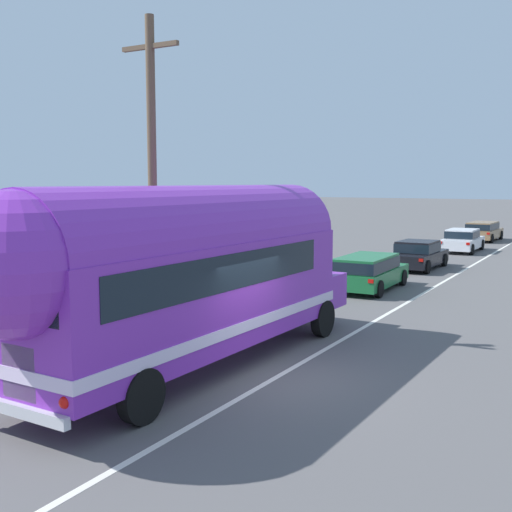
{
  "coord_description": "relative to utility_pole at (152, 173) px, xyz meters",
  "views": [
    {
      "loc": [
        6.17,
        -11.57,
        4.2
      ],
      "look_at": [
        -1.91,
        2.51,
        2.28
      ],
      "focal_mm": 44.07,
      "sensor_mm": 36.0,
      "label": 1
    }
  ],
  "objects": [
    {
      "name": "utility_pole",
      "position": [
        0.0,
        0.0,
        0.0
      ],
      "size": [
        1.8,
        0.24,
        8.5
      ],
      "color": "brown",
      "rests_on": "ground"
    },
    {
      "name": "car_second",
      "position": [
        2.52,
        16.94,
        -3.69
      ],
      "size": [
        2.02,
        4.53,
        1.37
      ],
      "color": "black",
      "rests_on": "ground"
    },
    {
      "name": "car_fourth",
      "position": [
        2.58,
        33.72,
        -3.64
      ],
      "size": [
        2.09,
        4.7,
        1.37
      ],
      "color": "olive",
      "rests_on": "ground"
    },
    {
      "name": "car_lead",
      "position": [
        2.52,
        9.91,
        -3.63
      ],
      "size": [
        2.03,
        4.61,
        1.37
      ],
      "color": "#196633",
      "rests_on": "ground"
    },
    {
      "name": "lane_markings",
      "position": [
        2.86,
        10.35,
        -4.42
      ],
      "size": [
        3.88,
        80.0,
        0.01
      ],
      "color": "silver",
      "rests_on": "ground"
    },
    {
      "name": "ground_plane",
      "position": [
        4.6,
        -1.65,
        -4.42
      ],
      "size": [
        300.0,
        300.0,
        0.0
      ],
      "primitive_type": "plane",
      "color": "#565454"
    },
    {
      "name": "painted_bus",
      "position": [
        2.69,
        -2.32,
        -2.12
      ],
      "size": [
        2.83,
        11.87,
        4.12
      ],
      "color": "purple",
      "rests_on": "ground"
    },
    {
      "name": "car_third",
      "position": [
        2.77,
        25.84,
        -3.68
      ],
      "size": [
        1.92,
        4.6,
        1.37
      ],
      "color": "white",
      "rests_on": "ground"
    }
  ]
}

